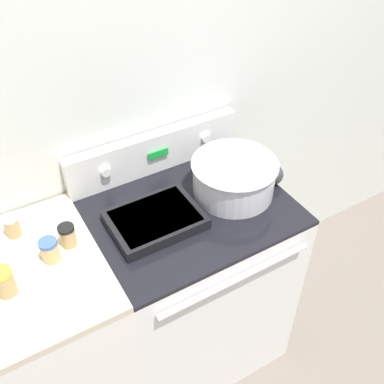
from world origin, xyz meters
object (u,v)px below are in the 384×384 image
(ladle, at_px, (271,174))
(spice_jar_white_cap, at_px, (12,226))
(mixing_bowl, at_px, (234,176))
(casserole_dish, at_px, (155,219))
(spice_jar_blue_cap, at_px, (50,250))
(spice_jar_yellow_cap, at_px, (4,282))
(spice_jar_black_cap, at_px, (68,236))

(ladle, xyz_separation_m, spice_jar_white_cap, (-0.98, 0.22, 0.02))
(mixing_bowl, xyz_separation_m, spice_jar_white_cap, (-0.81, 0.19, -0.03))
(casserole_dish, distance_m, spice_jar_blue_cap, 0.38)
(casserole_dish, distance_m, ladle, 0.52)
(ladle, xyz_separation_m, spice_jar_yellow_cap, (-1.06, -0.03, 0.02))
(casserole_dish, height_order, ladle, ladle)
(casserole_dish, xyz_separation_m, spice_jar_yellow_cap, (-0.54, -0.05, 0.04))
(mixing_bowl, xyz_separation_m, spice_jar_yellow_cap, (-0.89, -0.05, -0.02))
(ladle, relative_size, spice_jar_white_cap, 3.42)
(mixing_bowl, xyz_separation_m, spice_jar_blue_cap, (-0.73, 0.01, -0.03))
(spice_jar_white_cap, bearing_deg, spice_jar_yellow_cap, -108.31)
(spice_jar_black_cap, relative_size, spice_jar_white_cap, 0.98)
(casserole_dish, bearing_deg, spice_jar_blue_cap, 177.22)
(spice_jar_black_cap, distance_m, spice_jar_white_cap, 0.21)
(spice_jar_black_cap, bearing_deg, mixing_bowl, -4.14)
(spice_jar_blue_cap, bearing_deg, spice_jar_white_cap, 114.01)
(mixing_bowl, relative_size, spice_jar_black_cap, 3.99)
(spice_jar_blue_cap, bearing_deg, ladle, -2.30)
(spice_jar_blue_cap, bearing_deg, casserole_dish, -2.78)
(mixing_bowl, relative_size, casserole_dish, 1.02)
(mixing_bowl, distance_m, spice_jar_blue_cap, 0.73)
(spice_jar_white_cap, bearing_deg, mixing_bowl, -13.27)
(spice_jar_black_cap, height_order, spice_jar_blue_cap, spice_jar_blue_cap)
(spice_jar_black_cap, distance_m, spice_jar_blue_cap, 0.08)
(casserole_dish, relative_size, spice_jar_yellow_cap, 3.31)
(mixing_bowl, height_order, spice_jar_white_cap, mixing_bowl)
(casserole_dish, bearing_deg, ladle, -1.95)
(mixing_bowl, distance_m, ladle, 0.18)
(mixing_bowl, xyz_separation_m, casserole_dish, (-0.35, -0.01, -0.06))
(mixing_bowl, distance_m, spice_jar_black_cap, 0.66)
(spice_jar_black_cap, bearing_deg, spice_jar_yellow_cap, -156.93)
(mixing_bowl, relative_size, spice_jar_white_cap, 3.93)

